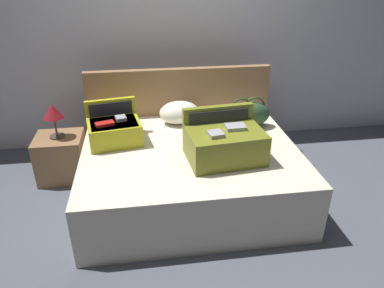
% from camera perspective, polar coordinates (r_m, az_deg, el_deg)
% --- Properties ---
extents(ground_plane, '(12.00, 12.00, 0.00)m').
position_cam_1_polar(ground_plane, '(3.06, 0.79, -12.43)').
color(ground_plane, '#4C515B').
extents(back_wall, '(8.00, 0.10, 2.60)m').
position_cam_1_polar(back_wall, '(4.04, -2.92, 17.99)').
color(back_wall, silver).
rests_on(back_wall, ground).
extents(bed, '(1.84, 1.52, 0.49)m').
position_cam_1_polar(bed, '(3.23, -0.29, -4.55)').
color(bed, beige).
rests_on(bed, ground).
extents(headboard, '(1.88, 0.08, 0.97)m').
position_cam_1_polar(headboard, '(3.83, -1.97, 4.78)').
color(headboard, olive).
rests_on(headboard, ground).
extents(hard_case_large, '(0.63, 0.50, 0.38)m').
position_cam_1_polar(hard_case_large, '(2.90, 5.16, 0.31)').
color(hard_case_large, olive).
rests_on(hard_case_large, bed).
extents(hard_case_medium, '(0.50, 0.45, 0.34)m').
position_cam_1_polar(hard_case_medium, '(3.25, -12.16, 2.29)').
color(hard_case_medium, gold).
rests_on(hard_case_medium, bed).
extents(duffel_bag, '(0.48, 0.25, 0.31)m').
position_cam_1_polar(duffel_bag, '(3.48, 8.66, 4.59)').
color(duffel_bag, '#2D4C2D').
rests_on(duffel_bag, bed).
extents(pillow_near_headboard, '(0.41, 0.30, 0.22)m').
position_cam_1_polar(pillow_near_headboard, '(3.55, -2.01, 4.98)').
color(pillow_near_headboard, white).
rests_on(pillow_near_headboard, bed).
extents(nightstand, '(0.44, 0.40, 0.44)m').
position_cam_1_polar(nightstand, '(3.75, -19.89, -1.96)').
color(nightstand, olive).
rests_on(nightstand, ground).
extents(table_lamp, '(0.18, 0.18, 0.33)m').
position_cam_1_polar(table_lamp, '(3.56, -21.06, 4.60)').
color(table_lamp, '#3F3833').
rests_on(table_lamp, nightstand).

